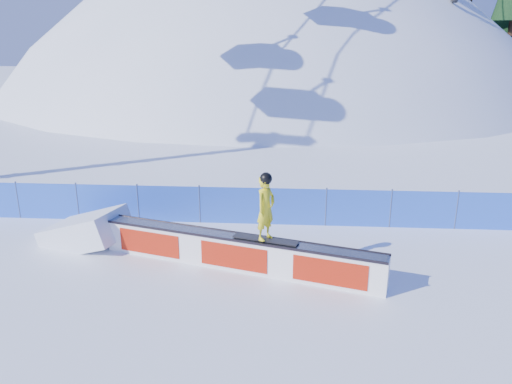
{
  "coord_description": "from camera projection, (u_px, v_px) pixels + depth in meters",
  "views": [
    {
      "loc": [
        1.82,
        -10.35,
        5.83
      ],
      "look_at": [
        0.85,
        3.77,
        1.3
      ],
      "focal_mm": 35.0,
      "sensor_mm": 36.0,
      "label": 1
    }
  ],
  "objects": [
    {
      "name": "snowboarder",
      "position": [
        266.0,
        207.0,
        12.15
      ],
      "size": [
        1.68,
        0.76,
        1.74
      ],
      "rotation": [
        0.0,
        0.0,
        0.96
      ],
      "color": "black",
      "rests_on": "rail_box"
    },
    {
      "name": "snow_ramp",
      "position": [
        87.0,
        242.0,
        14.53
      ],
      "size": [
        2.75,
        2.14,
        1.51
      ],
      "primitive_type": null,
      "rotation": [
        0.0,
        -0.31,
        -0.29
      ],
      "color": "white",
      "rests_on": "ground"
    },
    {
      "name": "safety_fence",
      "position": [
        231.0,
        205.0,
        15.82
      ],
      "size": [
        22.05,
        0.05,
        1.3
      ],
      "color": "blue",
      "rests_on": "ground"
    },
    {
      "name": "ground",
      "position": [
        209.0,
        292.0,
        11.73
      ],
      "size": [
        160.0,
        160.0,
        0.0
      ],
      "primitive_type": "plane",
      "color": "white",
      "rests_on": "ground"
    },
    {
      "name": "rail_box",
      "position": [
        237.0,
        252.0,
        12.81
      ],
      "size": [
        7.43,
        2.68,
        0.91
      ],
      "rotation": [
        0.0,
        0.0,
        -0.29
      ],
      "color": "white",
      "rests_on": "ground"
    },
    {
      "name": "snow_hill",
      "position": [
        272.0,
        251.0,
        57.12
      ],
      "size": [
        64.0,
        64.0,
        64.0
      ],
      "color": "white",
      "rests_on": "ground"
    }
  ]
}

